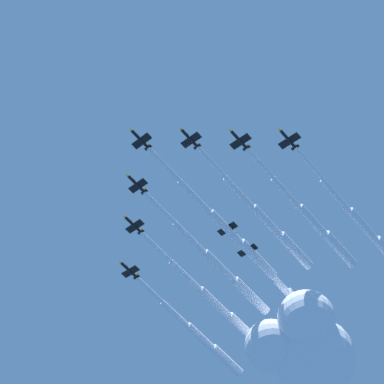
{
  "coord_description": "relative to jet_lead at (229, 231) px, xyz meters",
  "views": [
    {
      "loc": [
        89.48,
        3.08,
        -71.51
      ],
      "look_at": [
        0.0,
        0.0,
        146.99
      ],
      "focal_mm": 61.32,
      "sensor_mm": 36.0,
      "label": 1
    }
  ],
  "objects": [
    {
      "name": "jet_starboard_inner",
      "position": [
        -16.51,
        -2.46,
        0.82
      ],
      "size": [
        60.93,
        52.82,
        4.54
      ],
      "color": "black"
    },
    {
      "name": "jet_lead",
      "position": [
        0.0,
        0.0,
        0.0
      ],
      "size": [
        61.72,
        52.77,
        4.53
      ],
      "color": "black"
    },
    {
      "name": "jet_port_outer",
      "position": [
        -1.12,
        50.49,
        1.06
      ],
      "size": [
        60.3,
        51.09,
        4.46
      ],
      "color": "black"
    },
    {
      "name": "jet_starboard_outer",
      "position": [
        -46.37,
        -11.06,
        -0.76
      ],
      "size": [
        54.54,
        47.23,
        4.55
      ],
      "color": "black"
    },
    {
      "name": "jet_starboard_mid",
      "position": [
        -33.69,
        -4.5,
        2.93
      ],
      "size": [
        61.13,
        53.45,
        4.45
      ],
      "color": "black"
    },
    {
      "name": "jet_port_inner",
      "position": [
        1.62,
        15.01,
        1.35
      ],
      "size": [
        58.21,
        49.43,
        4.53
      ],
      "color": "black"
    },
    {
      "name": "jet_port_mid",
      "position": [
        2.01,
        31.48,
        0.02
      ],
      "size": [
        56.58,
        48.35,
        4.55
      ],
      "color": "black"
    },
    {
      "name": "jet_trail_starboard",
      "position": [
        -39.68,
        32.24,
        0.57
      ],
      "size": [
        54.73,
        45.75,
        4.44
      ],
      "color": "black"
    },
    {
      "name": "jet_trail_port",
      "position": [
        -34.35,
        28.82,
        1.22
      ],
      "size": [
        60.1,
        51.85,
        4.47
      ],
      "color": "black"
    },
    {
      "name": "cloud_puff",
      "position": [
        -46.19,
        28.17,
        -12.44
      ],
      "size": [
        49.66,
        41.41,
        32.6
      ],
      "color": "white"
    }
  ]
}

